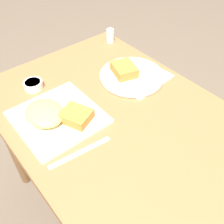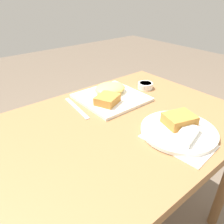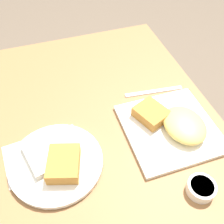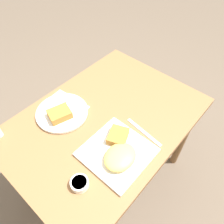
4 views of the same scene
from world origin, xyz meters
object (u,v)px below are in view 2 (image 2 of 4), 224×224
plate_oval_far (179,128)px  butter_knife (77,108)px  plate_square_near (110,94)px  sauce_ramekin (145,85)px

plate_oval_far → butter_knife: 0.44m
plate_oval_far → plate_square_near: bearing=-87.5°
plate_oval_far → sauce_ramekin: plate_oval_far is taller
plate_square_near → plate_oval_far: 0.38m
plate_square_near → plate_oval_far: plate_square_near is taller
plate_square_near → sauce_ramekin: 0.22m
plate_oval_far → butter_knife: bearing=-63.9°
plate_square_near → sauce_ramekin: plate_square_near is taller
plate_square_near → sauce_ramekin: (-0.22, 0.02, -0.00)m
plate_square_near → butter_knife: 0.18m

